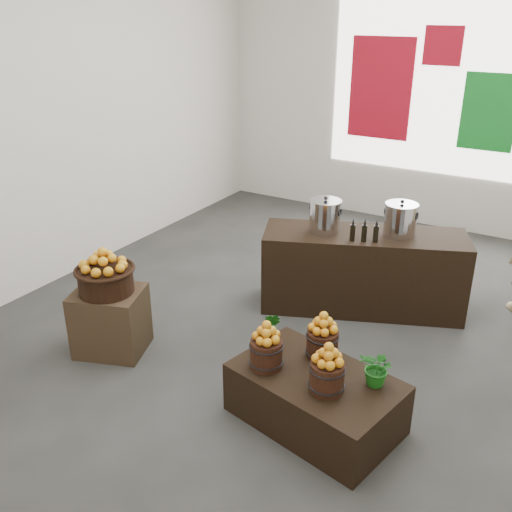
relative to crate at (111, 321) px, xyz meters
The scene contains 22 objects.
ground 1.95m from the crate, 45.26° to the left, with size 7.00×7.00×0.00m, color #3D3C3A.
back_wall 5.33m from the crate, 74.44° to the left, with size 6.00×0.04×4.00m, color beige.
back_opening 5.40m from the crate, 71.14° to the left, with size 3.20×0.02×2.40m, color white.
deco_red_left 5.15m from the crate, 81.12° to the left, with size 0.90×0.04×1.40m, color #AB0D1E.
deco_green_right 5.52m from the crate, 65.00° to the left, with size 0.70×0.04×1.00m, color #137E24.
deco_red_upper 5.54m from the crate, 72.17° to the left, with size 0.50×0.04×0.50m, color #AB0D1E.
crate is the anchor object (origin of this frame).
wicker_basket 0.42m from the crate, ahead, with size 0.49×0.49×0.22m, color black.
apples_in_basket 0.63m from the crate, ahead, with size 0.38×0.38×0.21m, color #A31305, non-canonical shape.
display_table 2.08m from the crate, ahead, with size 1.25×0.77×0.43m, color black.
apple_bucket_front_left 1.71m from the crate, ahead, with size 0.25×0.25×0.23m, color #33170D.
apples_in_bucket_front_left 1.75m from the crate, ahead, with size 0.19×0.19×0.17m, color #A31305, non-canonical shape.
apple_bucket_front_right 2.23m from the crate, ahead, with size 0.25×0.25×0.23m, color #33170D.
apples_in_bucket_front_right 2.26m from the crate, ahead, with size 0.19×0.19×0.17m, color #A31305, non-canonical shape.
apple_bucket_rear 2.04m from the crate, ahead, with size 0.25×0.25×0.23m, color #33170D.
apples_in_bucket_rear 2.07m from the crate, ahead, with size 0.19×0.19×0.17m, color #A31305, non-canonical shape.
herb_garnish_right 2.53m from the crate, ahead, with size 0.26×0.22×0.29m, color #145A12.
herb_garnish_left 1.60m from the crate, 10.16° to the left, with size 0.16×0.13×0.29m, color #145A12.
counter 2.62m from the crate, 49.35° to the left, with size 2.07×0.66×0.85m, color black.
stock_pot_left 2.35m from the crate, 54.26° to the left, with size 0.32×0.32×0.32m, color silver.
stock_pot_center 3.00m from the crate, 46.42° to the left, with size 0.32×0.32×0.32m, color silver.
oil_cruets 2.61m from the crate, 45.16° to the left, with size 0.23×0.06×0.24m, color black, non-canonical shape.
Camera 1 is at (2.16, -4.62, 3.01)m, focal length 40.00 mm.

